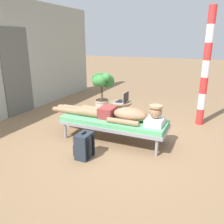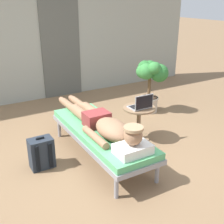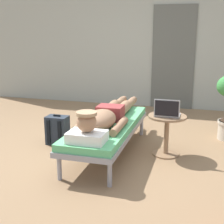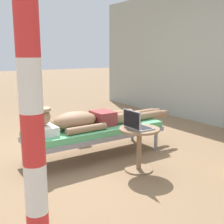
{
  "view_description": "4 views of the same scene",
  "coord_description": "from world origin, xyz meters",
  "px_view_note": "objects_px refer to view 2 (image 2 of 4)",
  "views": [
    {
      "loc": [
        -3.5,
        -1.55,
        1.77
      ],
      "look_at": [
        0.26,
        0.12,
        0.47
      ],
      "focal_mm": 36.92,
      "sensor_mm": 36.0,
      "label": 1
    },
    {
      "loc": [
        -1.56,
        -3.07,
        2.06
      ],
      "look_at": [
        0.31,
        0.13,
        0.56
      ],
      "focal_mm": 46.29,
      "sensor_mm": 36.0,
      "label": 2
    },
    {
      "loc": [
        1.18,
        -3.68,
        1.56
      ],
      "look_at": [
        0.08,
        0.16,
        0.52
      ],
      "focal_mm": 50.49,
      "sensor_mm": 36.0,
      "label": 3
    },
    {
      "loc": [
        3.35,
        -1.95,
        1.39
      ],
      "look_at": [
        0.29,
        0.12,
        0.64
      ],
      "focal_mm": 46.39,
      "sensor_mm": 36.0,
      "label": 4
    }
  ],
  "objects_px": {
    "lounge_chair": "(101,134)",
    "potted_plant": "(150,77)",
    "side_table": "(139,118)",
    "backpack": "(41,153)",
    "person_reclining": "(104,124)",
    "laptop": "(141,105)"
  },
  "relations": [
    {
      "from": "side_table",
      "to": "potted_plant",
      "type": "distance_m",
      "value": 1.23
    },
    {
      "from": "lounge_chair",
      "to": "potted_plant",
      "type": "xyz_separation_m",
      "value": [
        1.58,
        1.01,
        0.33
      ]
    },
    {
      "from": "lounge_chair",
      "to": "backpack",
      "type": "relative_size",
      "value": 4.52
    },
    {
      "from": "lounge_chair",
      "to": "potted_plant",
      "type": "distance_m",
      "value": 1.9
    },
    {
      "from": "laptop",
      "to": "potted_plant",
      "type": "relative_size",
      "value": 0.32
    },
    {
      "from": "side_table",
      "to": "potted_plant",
      "type": "xyz_separation_m",
      "value": [
        0.84,
        0.84,
        0.32
      ]
    },
    {
      "from": "person_reclining",
      "to": "side_table",
      "type": "distance_m",
      "value": 0.79
    },
    {
      "from": "side_table",
      "to": "backpack",
      "type": "relative_size",
      "value": 1.23
    },
    {
      "from": "person_reclining",
      "to": "backpack",
      "type": "height_order",
      "value": "person_reclining"
    },
    {
      "from": "potted_plant",
      "to": "side_table",
      "type": "bearing_deg",
      "value": -135.01
    },
    {
      "from": "person_reclining",
      "to": "side_table",
      "type": "xyz_separation_m",
      "value": [
        0.73,
        0.24,
        -0.16
      ]
    },
    {
      "from": "person_reclining",
      "to": "laptop",
      "type": "height_order",
      "value": "laptop"
    },
    {
      "from": "person_reclining",
      "to": "potted_plant",
      "type": "xyz_separation_m",
      "value": [
        1.58,
        1.09,
        0.15
      ]
    },
    {
      "from": "potted_plant",
      "to": "person_reclining",
      "type": "bearing_deg",
      "value": -145.42
    },
    {
      "from": "laptop",
      "to": "person_reclining",
      "type": "bearing_deg",
      "value": -165.31
    },
    {
      "from": "backpack",
      "to": "side_table",
      "type": "bearing_deg",
      "value": 0.35
    },
    {
      "from": "lounge_chair",
      "to": "backpack",
      "type": "xyz_separation_m",
      "value": [
        -0.78,
        0.16,
        -0.15
      ]
    },
    {
      "from": "side_table",
      "to": "laptop",
      "type": "xyz_separation_m",
      "value": [
        0.0,
        -0.05,
        0.23
      ]
    },
    {
      "from": "backpack",
      "to": "potted_plant",
      "type": "relative_size",
      "value": 0.43
    },
    {
      "from": "person_reclining",
      "to": "backpack",
      "type": "relative_size",
      "value": 5.12
    },
    {
      "from": "person_reclining",
      "to": "side_table",
      "type": "relative_size",
      "value": 4.15
    },
    {
      "from": "lounge_chair",
      "to": "backpack",
      "type": "height_order",
      "value": "backpack"
    }
  ]
}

